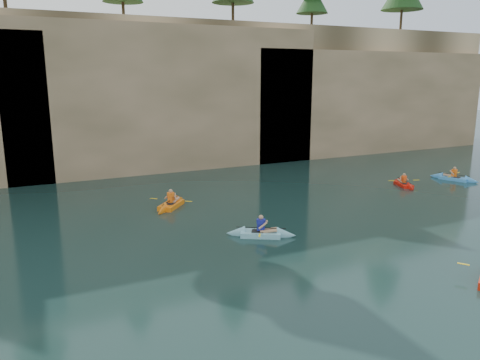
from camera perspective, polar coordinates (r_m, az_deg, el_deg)
name	(u,v)px	position (r m, az deg, el deg)	size (l,w,h in m)	color
ground	(320,288)	(17.21, 9.68, -12.85)	(160.00, 160.00, 0.00)	black
cliff	(126,90)	(43.55, -13.76, 10.57)	(70.00, 16.00, 12.00)	tan
cliff_slab_center	(173,97)	(36.92, -8.18, 10.01)	(24.00, 2.40, 11.40)	tan
cliff_slab_east	(374,101)	(47.04, 16.07, 9.26)	(26.00, 2.40, 9.84)	tan
sea_cave_center	(98,156)	(35.36, -16.95, 2.78)	(3.50, 1.00, 3.20)	black
sea_cave_east	(267,136)	(39.80, 3.36, 5.32)	(5.00, 1.00, 4.50)	black
kayaker_orange	(171,204)	(26.88, -8.40, -2.97)	(2.88, 3.11, 1.31)	orange
kayaker_ltblue_near	(261,233)	(21.93, 2.56, -6.50)	(3.19, 2.37, 1.29)	#7DBDD1
kayaker_red_far	(404,184)	(33.55, 19.32, -0.45)	(2.08, 3.01, 1.09)	red
kayaker_blue_east	(454,178)	(36.72, 24.61, 0.21)	(2.23, 3.41, 1.20)	#449BE9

